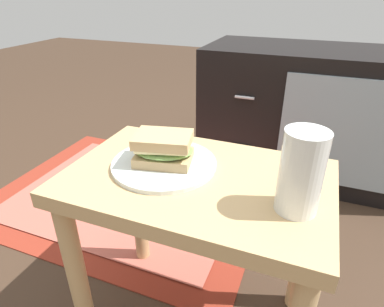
{
  "coord_description": "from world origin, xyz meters",
  "views": [
    {
      "loc": [
        0.21,
        -0.55,
        0.82
      ],
      "look_at": [
        -0.01,
        0.0,
        0.51
      ],
      "focal_mm": 30.49,
      "sensor_mm": 36.0,
      "label": 1
    }
  ],
  "objects_px": {
    "plate": "(164,164)",
    "sandwich_front": "(163,149)",
    "beer_glass": "(301,174)",
    "tv_cabinet": "(311,114)"
  },
  "relations": [
    {
      "from": "plate",
      "to": "sandwich_front",
      "type": "relative_size",
      "value": 1.58
    },
    {
      "from": "beer_glass",
      "to": "plate",
      "type": "bearing_deg",
      "value": 169.23
    },
    {
      "from": "plate",
      "to": "beer_glass",
      "type": "relative_size",
      "value": 1.52
    },
    {
      "from": "plate",
      "to": "sandwich_front",
      "type": "bearing_deg",
      "value": 0.0
    },
    {
      "from": "plate",
      "to": "beer_glass",
      "type": "height_order",
      "value": "beer_glass"
    },
    {
      "from": "tv_cabinet",
      "to": "plate",
      "type": "bearing_deg",
      "value": -106.83
    },
    {
      "from": "plate",
      "to": "beer_glass",
      "type": "bearing_deg",
      "value": -10.77
    },
    {
      "from": "beer_glass",
      "to": "sandwich_front",
      "type": "bearing_deg",
      "value": 169.23
    },
    {
      "from": "plate",
      "to": "beer_glass",
      "type": "distance_m",
      "value": 0.3
    },
    {
      "from": "plate",
      "to": "sandwich_front",
      "type": "distance_m",
      "value": 0.04
    }
  ]
}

